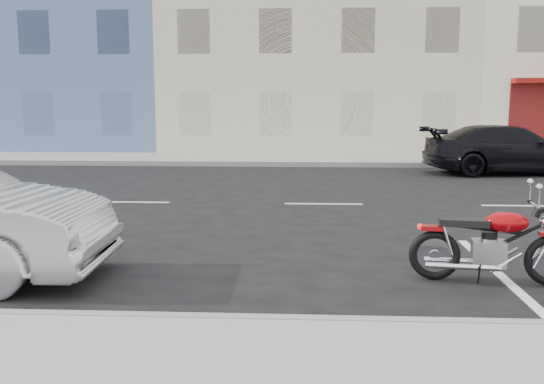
{
  "coord_description": "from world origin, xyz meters",
  "views": [
    {
      "loc": [
        -2.4,
        -12.29,
        2.12
      ],
      "look_at": [
        -2.86,
        -3.66,
        0.8
      ],
      "focal_mm": 40.0,
      "sensor_mm": 36.0,
      "label": 1
    }
  ],
  "objects": [
    {
      "name": "curb_near",
      "position": [
        -5.0,
        -7.0,
        0.08
      ],
      "size": [
        80.0,
        0.12,
        0.16
      ],
      "primitive_type": "cube",
      "color": "gray",
      "rests_on": "ground"
    },
    {
      "name": "curb_far",
      "position": [
        -5.0,
        7.0,
        0.08
      ],
      "size": [
        80.0,
        0.12,
        0.16
      ],
      "primitive_type": "cube",
      "color": "gray",
      "rests_on": "ground"
    },
    {
      "name": "sidewalk_far",
      "position": [
        -5.0,
        8.7,
        0.07
      ],
      "size": [
        80.0,
        3.4,
        0.15
      ],
      "primitive_type": "cube",
      "color": "gray",
      "rests_on": "ground"
    },
    {
      "name": "ground",
      "position": [
        0.0,
        0.0,
        0.0
      ],
      "size": [
        120.0,
        120.0,
        0.0
      ],
      "primitive_type": "plane",
      "color": "black",
      "rests_on": "ground"
    },
    {
      "name": "bldg_blue",
      "position": [
        -14.0,
        16.3,
        6.5
      ],
      "size": [
        12.0,
        12.0,
        13.0
      ],
      "primitive_type": "cube",
      "color": "#4D6791",
      "rests_on": "ground"
    },
    {
      "name": "car_far",
      "position": [
        3.49,
        5.51,
        0.7
      ],
      "size": [
        5.01,
        2.45,
        1.4
      ],
      "primitive_type": "imported",
      "rotation": [
        0.0,
        0.0,
        1.67
      ],
      "color": "black",
      "rests_on": "ground"
    },
    {
      "name": "bldg_cream",
      "position": [
        -2.0,
        16.3,
        5.75
      ],
      "size": [
        12.0,
        12.0,
        11.5
      ],
      "primitive_type": "cube",
      "color": "beige",
      "rests_on": "ground"
    }
  ]
}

